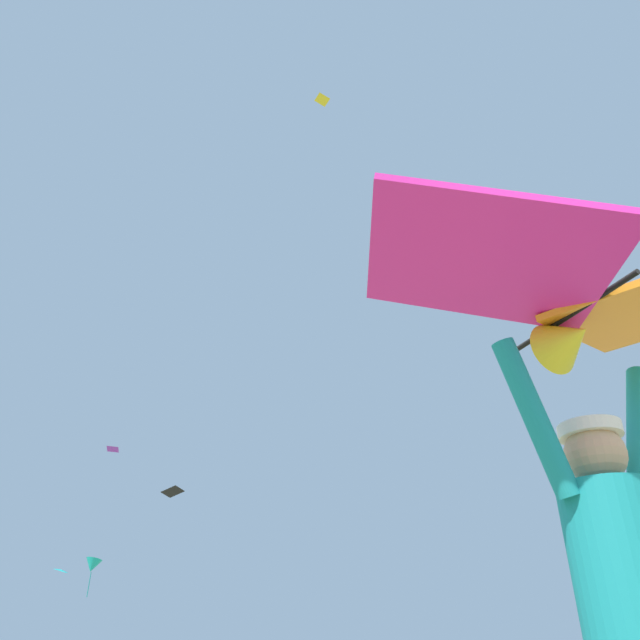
{
  "coord_description": "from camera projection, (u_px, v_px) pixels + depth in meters",
  "views": [
    {
      "loc": [
        -2.44,
        -1.02,
        0.78
      ],
      "look_at": [
        -0.21,
        1.91,
        2.89
      ],
      "focal_mm": 34.24,
      "sensor_mm": 36.0,
      "label": 1
    }
  ],
  "objects": [
    {
      "name": "distant_kite_teal_high_right",
      "position": [
        61.0,
        570.0,
        23.22
      ],
      "size": [
        0.62,
        0.63,
        0.22
      ],
      "color": "#19B2AD"
    },
    {
      "name": "distant_kite_yellow_low_left",
      "position": [
        322.0,
        99.0,
        22.97
      ],
      "size": [
        0.64,
        0.65,
        0.19
      ],
      "color": "yellow"
    },
    {
      "name": "kite_flyer_person",
      "position": [
        632.0,
        616.0,
        2.06
      ],
      "size": [
        0.81,
        0.41,
        1.92
      ],
      "color": "#424751",
      "rests_on": "ground"
    },
    {
      "name": "distant_kite_purple_high_left",
      "position": [
        113.0,
        449.0,
        35.14
      ],
      "size": [
        0.84,
        0.83,
        0.25
      ],
      "color": "purple"
    },
    {
      "name": "distant_kite_teal_overhead_distant",
      "position": [
        92.0,
        565.0,
        27.86
      ],
      "size": [
        0.91,
        0.83,
        1.67
      ],
      "color": "#19B2AD"
    },
    {
      "name": "held_stunt_kite",
      "position": [
        577.0,
        297.0,
        2.59
      ],
      "size": [
        2.06,
        1.31,
        0.43
      ],
      "color": "black"
    },
    {
      "name": "distant_kite_black_low_right",
      "position": [
        172.0,
        491.0,
        30.75
      ],
      "size": [
        1.08,
        1.04,
        0.46
      ],
      "color": "black"
    }
  ]
}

